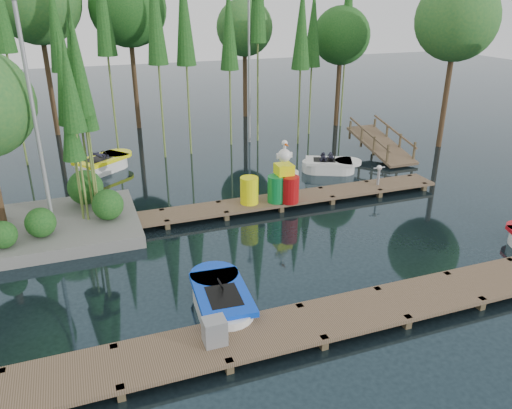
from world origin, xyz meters
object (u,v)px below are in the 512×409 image
object	(u,v)px
boat_yellow_far	(103,164)
drum_cluster	(285,183)
boat_blue	(222,301)
yellow_barrel	(249,190)
island	(11,137)
utility_cabinet	(215,331)

from	to	relation	value
boat_yellow_far	drum_cluster	size ratio (longest dim) A/B	1.37
boat_blue	drum_cluster	xyz separation A→B (m)	(3.96, 5.34, 0.68)
yellow_barrel	drum_cluster	size ratio (longest dim) A/B	0.44
boat_yellow_far	yellow_barrel	distance (m)	7.80
island	boat_blue	bearing A→B (deg)	-53.71
utility_cabinet	yellow_barrel	distance (m)	7.72
boat_blue	island	bearing A→B (deg)	130.07
island	utility_cabinet	distance (m)	9.15
yellow_barrel	boat_yellow_far	bearing A→B (deg)	125.60
utility_cabinet	yellow_barrel	xyz separation A→B (m)	(3.25, 7.00, 0.19)
yellow_barrel	drum_cluster	bearing A→B (deg)	-6.97
boat_yellow_far	utility_cabinet	world-z (taller)	boat_yellow_far
drum_cluster	island	bearing A→B (deg)	173.69
boat_blue	yellow_barrel	xyz separation A→B (m)	(2.66, 5.50, 0.51)
island	utility_cabinet	xyz separation A→B (m)	(4.03, -7.79, -2.59)
utility_cabinet	drum_cluster	distance (m)	8.22
island	yellow_barrel	xyz separation A→B (m)	(7.28, -0.79, -2.40)
boat_yellow_far	yellow_barrel	world-z (taller)	boat_yellow_far
boat_yellow_far	utility_cabinet	bearing A→B (deg)	-102.44
boat_blue	utility_cabinet	xyz separation A→B (m)	(-0.59, -1.50, 0.33)
boat_yellow_far	drum_cluster	xyz separation A→B (m)	(5.83, -6.49, 0.65)
island	boat_yellow_far	distance (m)	6.83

